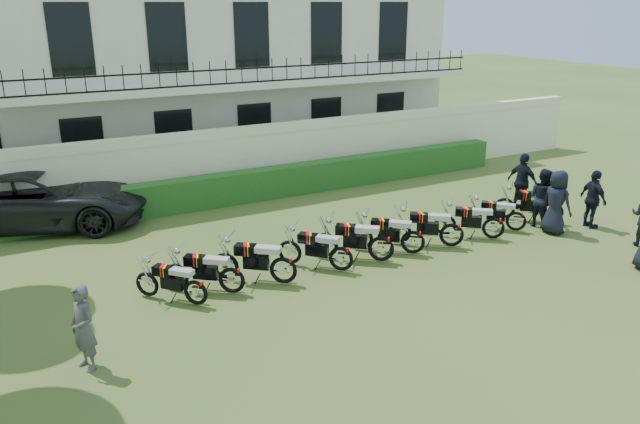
% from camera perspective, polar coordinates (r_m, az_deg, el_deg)
% --- Properties ---
extents(ground, '(100.00, 100.00, 0.00)m').
position_cam_1_polar(ground, '(14.60, 4.10, -6.52)').
color(ground, '#3A5020').
rests_on(ground, ground).
extents(perimeter_wall, '(30.00, 0.35, 2.30)m').
position_cam_1_polar(perimeter_wall, '(21.02, -7.60, 4.65)').
color(perimeter_wall, '#F1E9CA').
rests_on(perimeter_wall, ground).
extents(hedge, '(18.00, 0.60, 1.00)m').
position_cam_1_polar(hedge, '(20.84, -4.16, 2.74)').
color(hedge, '#1D491A').
rests_on(hedge, ground).
extents(building, '(20.40, 9.60, 7.40)m').
position_cam_1_polar(building, '(26.18, -12.68, 12.77)').
color(building, silver).
rests_on(building, ground).
extents(motorcycle_0, '(1.25, 1.40, 0.98)m').
position_cam_1_polar(motorcycle_0, '(13.63, -11.32, -6.70)').
color(motorcycle_0, black).
rests_on(motorcycle_0, ground).
extents(motorcycle_1, '(1.57, 1.24, 1.04)m').
position_cam_1_polar(motorcycle_1, '(14.01, -8.09, -5.64)').
color(motorcycle_1, black).
rests_on(motorcycle_1, ground).
extents(motorcycle_2, '(1.65, 1.35, 1.11)m').
position_cam_1_polar(motorcycle_2, '(14.34, -3.37, -4.75)').
color(motorcycle_2, black).
rests_on(motorcycle_2, ground).
extents(motorcycle_3, '(1.39, 1.48, 1.06)m').
position_cam_1_polar(motorcycle_3, '(14.99, 1.95, -3.75)').
color(motorcycle_3, black).
rests_on(motorcycle_3, ground).
extents(motorcycle_4, '(1.67, 1.38, 1.13)m').
position_cam_1_polar(motorcycle_4, '(15.59, 5.63, -2.81)').
color(motorcycle_4, black).
rests_on(motorcycle_4, ground).
extents(motorcycle_5, '(1.54, 1.37, 1.07)m').
position_cam_1_polar(motorcycle_5, '(16.17, 8.51, -2.23)').
color(motorcycle_5, black).
rests_on(motorcycle_5, ground).
extents(motorcycle_6, '(1.66, 1.31, 1.10)m').
position_cam_1_polar(motorcycle_6, '(16.81, 11.98, -1.56)').
color(motorcycle_6, black).
rests_on(motorcycle_6, ground).
extents(motorcycle_7, '(1.51, 1.29, 1.03)m').
position_cam_1_polar(motorcycle_7, '(17.66, 15.61, -0.97)').
color(motorcycle_7, black).
rests_on(motorcycle_7, ground).
extents(motorcycle_8, '(1.28, 1.36, 0.97)m').
position_cam_1_polar(motorcycle_8, '(18.46, 17.53, -0.40)').
color(motorcycle_8, black).
rests_on(motorcycle_8, ground).
extents(motorcycle_9, '(1.44, 1.50, 1.08)m').
position_cam_1_polar(motorcycle_9, '(19.47, 20.53, 0.41)').
color(motorcycle_9, black).
rests_on(motorcycle_9, ground).
extents(suv, '(6.57, 4.52, 1.67)m').
position_cam_1_polar(suv, '(19.63, -24.38, 1.09)').
color(suv, black).
rests_on(suv, ground).
extents(inspector, '(0.58, 0.69, 1.60)m').
position_cam_1_polar(inspector, '(11.82, -20.84, -9.88)').
color(inspector, '#525357').
rests_on(inspector, ground).
extents(officer_2, '(0.60, 1.06, 1.70)m').
position_cam_1_polar(officer_2, '(19.45, 23.71, 1.07)').
color(officer_2, black).
rests_on(officer_2, ground).
extents(officer_3, '(0.70, 0.97, 1.82)m').
position_cam_1_polar(officer_3, '(18.55, 20.80, 0.85)').
color(officer_3, black).
rests_on(officer_3, ground).
extents(officer_4, '(0.70, 0.88, 1.73)m').
position_cam_1_polar(officer_4, '(18.99, 19.68, 1.22)').
color(officer_4, black).
rests_on(officer_4, ground).
extents(officer_5, '(0.60, 1.11, 1.80)m').
position_cam_1_polar(officer_5, '(20.33, 18.02, 2.62)').
color(officer_5, black).
rests_on(officer_5, ground).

